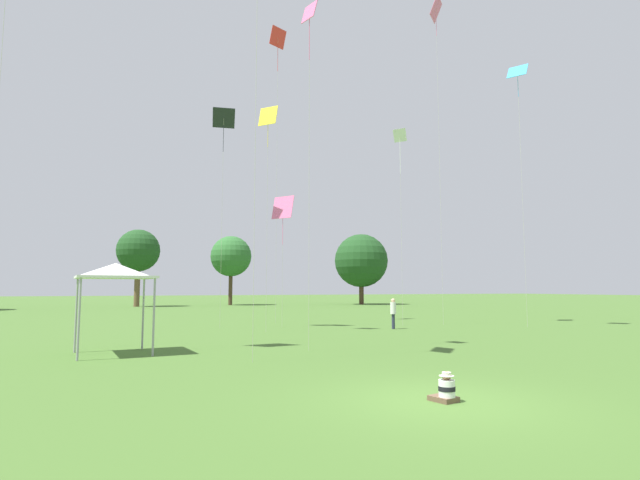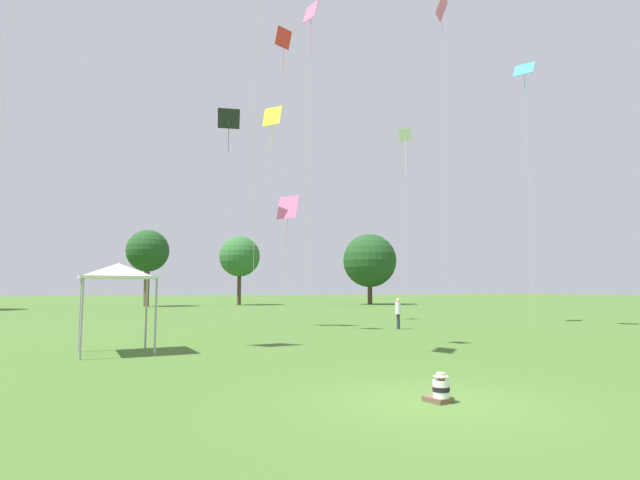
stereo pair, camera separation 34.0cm
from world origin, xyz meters
name	(u,v)px [view 1 (the left image)]	position (x,y,z in m)	size (l,w,h in m)	color
ground_plane	(439,402)	(0.00, 0.00, 0.00)	(300.00, 300.00, 0.00)	#426628
seated_toddler	(446,390)	(0.12, -0.07, 0.23)	(0.50, 0.57, 0.58)	brown
person_standing_0	(393,311)	(8.26, 15.34, 0.99)	(0.35, 0.35, 1.64)	#282D42
canopy_tent	(116,272)	(-5.82, 10.04, 2.76)	(2.67, 2.67, 3.05)	white
kite_0	(400,145)	(10.09, 17.31, 10.92)	(0.76, 0.82, 11.91)	white
kite_1	(278,47)	(3.84, 22.40, 18.34)	(1.28, 0.83, 19.62)	red
kite_2	(283,209)	(3.09, 18.84, 6.76)	(1.09, 1.31, 7.52)	pink
kite_4	(436,18)	(12.68, 16.88, 19.43)	(1.36, 1.29, 20.69)	pink
kite_5	(224,123)	(-0.36, 19.20, 11.55)	(1.38, 1.10, 12.28)	#1E2328
kite_6	(268,122)	(1.29, 15.99, 10.80)	(0.89, 0.98, 11.64)	yellow
kite_7	(518,79)	(15.78, 13.34, 14.48)	(1.18, 1.31, 15.44)	#339EDB
kite_8	(309,31)	(0.58, 8.37, 11.82)	(0.43, 0.78, 12.95)	pink
distant_tree_0	(138,251)	(-2.94, 55.80, 6.69)	(5.11, 5.11, 9.32)	brown
distant_tree_1	(231,256)	(8.64, 56.76, 6.37)	(5.34, 5.34, 9.07)	#473323
distant_tree_2	(361,261)	(25.77, 52.60, 5.97)	(7.29, 7.29, 9.63)	#473323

